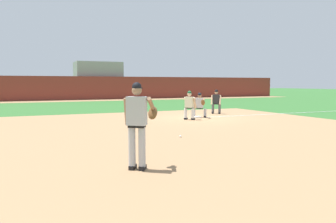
% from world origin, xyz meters
% --- Properties ---
extents(ground_plane, '(160.00, 160.00, 0.00)m').
position_xyz_m(ground_plane, '(0.00, 0.00, 0.00)').
color(ground_plane, '#336B2D').
extents(infield_dirt_patch, '(18.00, 18.00, 0.01)m').
position_xyz_m(infield_dirt_patch, '(-3.13, -4.33, 0.00)').
color(infield_dirt_patch, '#A87F56').
rests_on(infield_dirt_patch, ground).
extents(warning_track_strip, '(48.00, 3.20, 0.01)m').
position_xyz_m(warning_track_strip, '(0.00, 20.00, 0.00)').
color(warning_track_strip, '#A87F56').
rests_on(warning_track_strip, ground).
extents(foul_line_stripe, '(13.93, 0.10, 0.00)m').
position_xyz_m(foul_line_stripe, '(6.96, 0.00, 0.01)').
color(foul_line_stripe, white).
rests_on(foul_line_stripe, ground).
extents(first_base_bag, '(0.38, 0.38, 0.09)m').
position_xyz_m(first_base_bag, '(0.00, 0.00, 0.04)').
color(first_base_bag, white).
rests_on(first_base_bag, ground).
extents(baseball, '(0.07, 0.07, 0.07)m').
position_xyz_m(baseball, '(-3.57, -5.29, 0.04)').
color(baseball, white).
rests_on(baseball, ground).
extents(pitcher, '(0.84, 0.56, 1.86)m').
position_xyz_m(pitcher, '(-6.22, -8.64, 1.06)').
color(pitcher, black).
rests_on(pitcher, ground).
extents(first_baseman, '(0.73, 1.09, 1.34)m').
position_xyz_m(first_baseman, '(0.22, 0.08, 0.73)').
color(first_baseman, black).
rests_on(first_baseman, ground).
extents(baserunner, '(0.66, 0.68, 1.46)m').
position_xyz_m(baserunner, '(-0.79, -0.64, 0.79)').
color(baserunner, black).
rests_on(baserunner, ground).
extents(umpire, '(0.68, 0.66, 1.46)m').
position_xyz_m(umpire, '(2.18, 1.54, 0.79)').
color(umpire, black).
rests_on(umpire, ground).
extents(outfield_wall, '(48.00, 0.50, 2.60)m').
position_xyz_m(outfield_wall, '(0.00, 22.00, 1.30)').
color(outfield_wall, maroon).
rests_on(outfield_wall, ground).
extents(stadium_seating_block, '(5.40, 3.35, 4.35)m').
position_xyz_m(stadium_seating_block, '(0.00, 24.47, 2.20)').
color(stadium_seating_block, gray).
rests_on(stadium_seating_block, ground).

